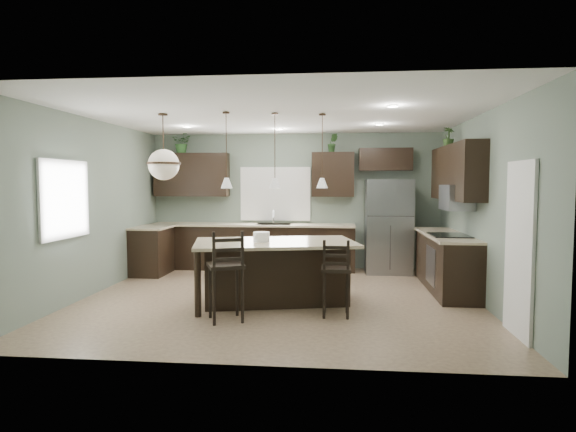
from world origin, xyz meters
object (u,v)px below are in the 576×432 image
Objects in this scene: bar_stool_left at (226,276)px; serving_dish at (261,237)px; kitchen_island at (275,272)px; bar_stool_right at (336,278)px; refrigerator at (388,226)px; plant_back_left at (182,143)px.

serving_dish is at bearing 48.16° from bar_stool_left.
kitchen_island is 1.96× the size of bar_stool_left.
bar_stool_left is 1.46m from bar_stool_right.
serving_dish reaches higher than kitchen_island.
kitchen_island is 0.57m from serving_dish.
refrigerator reaches higher than bar_stool_left.
bar_stool_left is (-2.44, -3.61, -0.33)m from refrigerator.
bar_stool_right is (-1.03, -3.25, -0.40)m from refrigerator.
serving_dish is at bearing -128.29° from refrigerator.
plant_back_left is at bearing 132.59° from bar_stool_right.
refrigerator is 0.80× the size of kitchen_island.
bar_stool_left is at bearing -124.08° from refrigerator.
bar_stool_left is at bearing -165.88° from bar_stool_right.
bar_stool_right is at bearing -8.28° from bar_stool_left.
plant_back_left is (-3.21, 3.46, 2.10)m from bar_stool_right.
serving_dish is 0.20× the size of bar_stool_left.
refrigerator is 3.30m from kitchen_island.
bar_stool_left is (-0.52, -0.97, 0.13)m from kitchen_island.
plant_back_left reaches higher than kitchen_island.
plant_back_left reaches higher than bar_stool_right.
bar_stool_right is (1.09, -0.56, -0.47)m from serving_dish.
serving_dish is 3.94m from plant_back_left.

